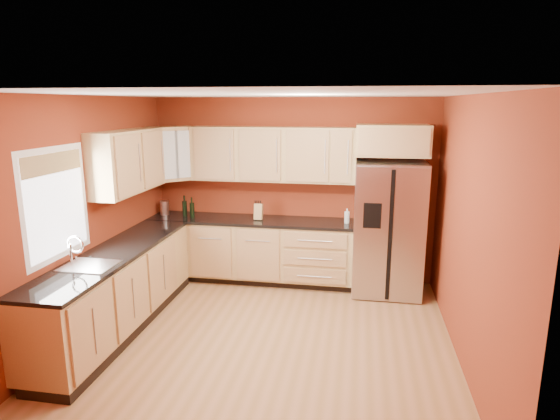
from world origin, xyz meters
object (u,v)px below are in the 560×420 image
object	(u,v)px
wine_bottle_a	(192,207)
knife_block	(258,212)
refrigerator	(388,228)
soap_dispenser	(347,216)
canister_left	(164,208)

from	to	relation	value
wine_bottle_a	knife_block	distance (m)	0.96
refrigerator	wine_bottle_a	bearing A→B (deg)	179.74
wine_bottle_a	knife_block	size ratio (longest dim) A/B	1.31
wine_bottle_a	soap_dispenser	world-z (taller)	wine_bottle_a
knife_block	soap_dispenser	bearing A→B (deg)	-0.87
refrigerator	soap_dispenser	bearing A→B (deg)	173.45
wine_bottle_a	soap_dispenser	xyz separation A→B (m)	(2.19, 0.05, -0.05)
refrigerator	canister_left	world-z (taller)	refrigerator
knife_block	soap_dispenser	size ratio (longest dim) A/B	1.11
refrigerator	wine_bottle_a	distance (m)	2.75
wine_bottle_a	knife_block	xyz separation A→B (m)	(0.96, 0.05, -0.03)
wine_bottle_a	canister_left	bearing A→B (deg)	168.92
knife_block	refrigerator	bearing A→B (deg)	-2.95
refrigerator	soap_dispenser	world-z (taller)	refrigerator
canister_left	wine_bottle_a	distance (m)	0.47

